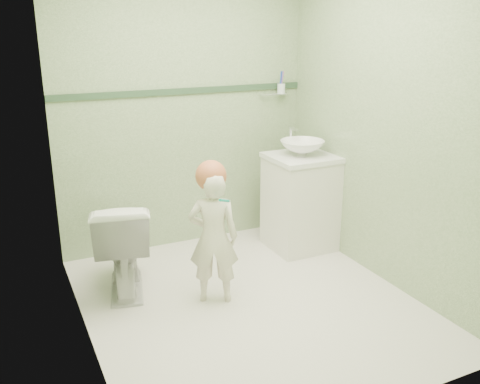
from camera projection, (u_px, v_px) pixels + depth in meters
ground at (249, 302)px, 3.73m from camera, size 2.50×2.50×0.00m
room_shell at (250, 136)px, 3.37m from camera, size 2.50×2.54×2.40m
trim_stripe at (184, 91)px, 4.39m from camera, size 2.20×0.02×0.05m
vanity at (300, 204)px, 4.56m from camera, size 0.52×0.50×0.80m
counter at (302, 158)px, 4.43m from camera, size 0.54×0.52×0.04m
basin at (302, 148)px, 4.41m from camera, size 0.37×0.37×0.13m
faucet at (291, 134)px, 4.54m from camera, size 0.03×0.13×0.18m
cup_holder at (280, 88)px, 4.71m from camera, size 0.26×0.07×0.21m
toilet at (123, 245)px, 3.82m from camera, size 0.55×0.77×0.71m
toddler at (213, 238)px, 3.64m from camera, size 0.41×0.35×0.95m
hair_cap at (211, 176)px, 3.52m from camera, size 0.21×0.21×0.21m
teal_toothbrush at (223, 200)px, 3.42m from camera, size 0.12×0.14×0.08m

